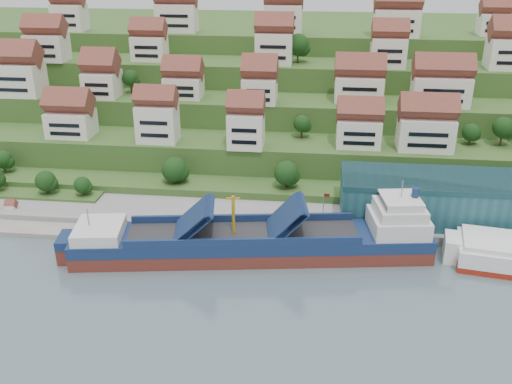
# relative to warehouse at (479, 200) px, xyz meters

# --- Properties ---
(ground) EXTENTS (300.00, 300.00, 0.00)m
(ground) POSITION_rel_warehouse_xyz_m (-52.00, -17.00, -7.20)
(ground) COLOR slate
(ground) RESTS_ON ground
(quay) EXTENTS (180.00, 14.00, 2.20)m
(quay) POSITION_rel_warehouse_xyz_m (-32.00, -2.00, -6.10)
(quay) COLOR gray
(quay) RESTS_ON ground
(hillside) EXTENTS (260.00, 128.00, 31.00)m
(hillside) POSITION_rel_warehouse_xyz_m (-52.00, 86.55, 3.46)
(hillside) COLOR #2D4C1E
(hillside) RESTS_ON ground
(hillside_village) EXTENTS (158.23, 65.21, 29.13)m
(hillside_village) POSITION_rel_warehouse_xyz_m (-49.88, 44.41, 17.58)
(hillside_village) COLOR white
(hillside_village) RESTS_ON ground
(hillside_trees) EXTENTS (137.76, 61.92, 30.04)m
(hillside_trees) POSITION_rel_warehouse_xyz_m (-62.97, 26.28, 8.43)
(hillside_trees) COLOR #1A4115
(hillside_trees) RESTS_ON ground
(warehouse) EXTENTS (60.00, 15.00, 10.00)m
(warehouse) POSITION_rel_warehouse_xyz_m (0.00, 0.00, 0.00)
(warehouse) COLOR #22545C
(warehouse) RESTS_ON quay
(flagpole) EXTENTS (1.28, 0.16, 8.00)m
(flagpole) POSITION_rel_warehouse_xyz_m (-33.89, -7.00, -0.32)
(flagpole) COLOR gray
(flagpole) RESTS_ON quay
(cargo_ship) EXTENTS (73.17, 21.63, 15.96)m
(cargo_ship) POSITION_rel_warehouse_xyz_m (-46.21, -16.64, -4.11)
(cargo_ship) COLOR maroon
(cargo_ship) RESTS_ON ground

